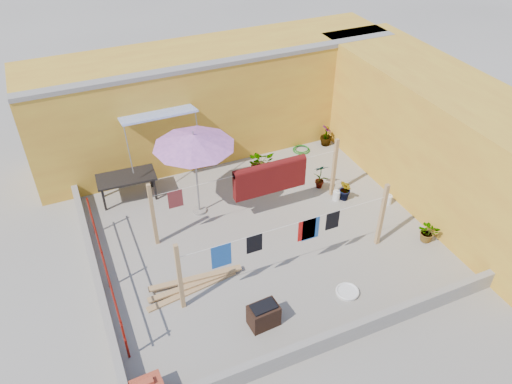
# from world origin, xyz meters

# --- Properties ---
(ground) EXTENTS (80.00, 80.00, 0.00)m
(ground) POSITION_xyz_m (0.00, 0.00, 0.00)
(ground) COLOR #9E998E
(ground) RESTS_ON ground
(wall_back) EXTENTS (11.00, 3.27, 3.21)m
(wall_back) POSITION_xyz_m (0.50, 4.69, 1.61)
(wall_back) COLOR gold
(wall_back) RESTS_ON ground
(wall_right) EXTENTS (2.40, 9.00, 3.20)m
(wall_right) POSITION_xyz_m (5.20, 0.00, 1.60)
(wall_right) COLOR gold
(wall_right) RESTS_ON ground
(parapet_front) EXTENTS (8.30, 0.16, 0.44)m
(parapet_front) POSITION_xyz_m (0.00, -3.58, 0.22)
(parapet_front) COLOR gray
(parapet_front) RESTS_ON ground
(parapet_left) EXTENTS (0.16, 7.30, 0.44)m
(parapet_left) POSITION_xyz_m (-4.08, 0.00, 0.22)
(parapet_left) COLOR gray
(parapet_left) RESTS_ON ground
(red_railing) EXTENTS (0.05, 4.20, 1.10)m
(red_railing) POSITION_xyz_m (-3.85, -0.20, 0.72)
(red_railing) COLOR maroon
(red_railing) RESTS_ON ground
(clothesline_rig) EXTENTS (5.09, 2.35, 1.80)m
(clothesline_rig) POSITION_xyz_m (0.45, 0.54, 1.07)
(clothesline_rig) COLOR tan
(clothesline_rig) RESTS_ON ground
(patio_umbrella) EXTENTS (2.45, 2.45, 2.46)m
(patio_umbrella) POSITION_xyz_m (-1.14, 1.56, 2.21)
(patio_umbrella) COLOR gray
(patio_umbrella) RESTS_ON ground
(outdoor_table) EXTENTS (1.61, 0.87, 0.73)m
(outdoor_table) POSITION_xyz_m (-2.73, 2.91, 0.66)
(outdoor_table) COLOR black
(outdoor_table) RESTS_ON ground
(lumber_pile) EXTENTS (2.31, 0.63, 0.14)m
(lumber_pile) POSITION_xyz_m (-2.11, -0.95, 0.07)
(lumber_pile) COLOR tan
(lumber_pile) RESTS_ON ground
(brazier) EXTENTS (0.64, 0.45, 0.56)m
(brazier) POSITION_xyz_m (-1.10, -2.52, 0.27)
(brazier) COLOR black
(brazier) RESTS_ON ground
(white_basin) EXTENTS (0.53, 0.53, 0.09)m
(white_basin) POSITION_xyz_m (0.95, -2.51, 0.05)
(white_basin) COLOR silver
(white_basin) RESTS_ON ground
(water_jug_a) EXTENTS (0.20, 0.20, 0.31)m
(water_jug_a) POSITION_xyz_m (3.70, -0.18, 0.14)
(water_jug_a) COLOR silver
(water_jug_a) RESTS_ON ground
(water_jug_b) EXTENTS (0.20, 0.20, 0.32)m
(water_jug_b) POSITION_xyz_m (2.50, 0.54, 0.14)
(water_jug_b) COLOR silver
(water_jug_b) RESTS_ON ground
(green_hose) EXTENTS (0.55, 0.55, 0.08)m
(green_hose) POSITION_xyz_m (2.82, 3.20, 0.04)
(green_hose) COLOR #186817
(green_hose) RESTS_ON ground
(plant_back_a) EXTENTS (0.78, 0.69, 0.84)m
(plant_back_a) POSITION_xyz_m (1.05, 2.48, 0.42)
(plant_back_a) COLOR #1B611C
(plant_back_a) RESTS_ON ground
(plant_back_b) EXTENTS (0.46, 0.46, 0.69)m
(plant_back_b) POSITION_xyz_m (3.70, 3.20, 0.35)
(plant_back_b) COLOR #1B611C
(plant_back_b) RESTS_ON ground
(plant_right_a) EXTENTS (0.48, 0.38, 0.80)m
(plant_right_a) POSITION_xyz_m (2.37, 1.24, 0.40)
(plant_right_a) COLOR #1B611C
(plant_right_a) RESTS_ON ground
(plant_right_b) EXTENTS (0.34, 0.41, 0.69)m
(plant_right_b) POSITION_xyz_m (2.70, 0.43, 0.35)
(plant_right_b) COLOR #1B611C
(plant_right_b) RESTS_ON ground
(plant_right_c) EXTENTS (0.69, 0.68, 0.58)m
(plant_right_c) POSITION_xyz_m (3.70, -1.82, 0.29)
(plant_right_c) COLOR #1B611C
(plant_right_c) RESTS_ON ground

